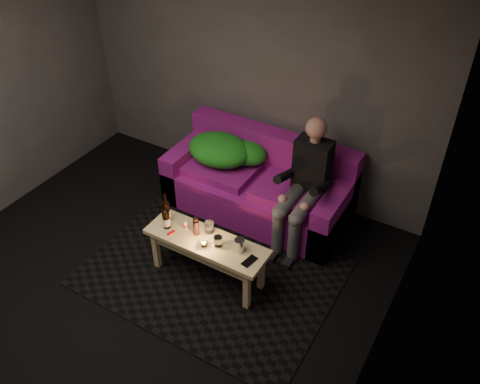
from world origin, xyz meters
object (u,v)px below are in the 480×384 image
(coffee_table, at_px, (207,247))
(steel_cup, at_px, (240,245))
(beer_bottle_a, at_px, (166,210))
(person, at_px, (305,182))
(beer_bottle_b, at_px, (166,218))
(sofa, at_px, (260,186))

(coffee_table, xyz_separation_m, steel_cup, (0.31, 0.04, 0.14))
(beer_bottle_a, relative_size, steel_cup, 2.38)
(person, height_order, beer_bottle_a, person)
(beer_bottle_a, distance_m, beer_bottle_b, 0.10)
(beer_bottle_a, distance_m, steel_cup, 0.77)
(sofa, distance_m, steel_cup, 1.17)
(beer_bottle_a, xyz_separation_m, beer_bottle_b, (0.06, -0.08, -0.00))
(sofa, xyz_separation_m, beer_bottle_a, (-0.39, -1.07, 0.27))
(coffee_table, height_order, beer_bottle_a, beer_bottle_a)
(steel_cup, bearing_deg, beer_bottle_a, 179.07)
(coffee_table, bearing_deg, steel_cup, 6.65)
(sofa, bearing_deg, beer_bottle_b, -105.78)
(person, distance_m, beer_bottle_b, 1.33)
(person, bearing_deg, beer_bottle_b, -131.50)
(beer_bottle_a, relative_size, beer_bottle_b, 1.04)
(beer_bottle_a, height_order, beer_bottle_b, beer_bottle_a)
(sofa, bearing_deg, person, -15.44)
(person, xyz_separation_m, coffee_table, (-0.48, -0.96, -0.27))
(beer_bottle_a, bearing_deg, beer_bottle_b, -53.95)
(beer_bottle_a, xyz_separation_m, steel_cup, (0.77, -0.01, -0.05))
(person, height_order, steel_cup, person)
(beer_bottle_b, distance_m, steel_cup, 0.72)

